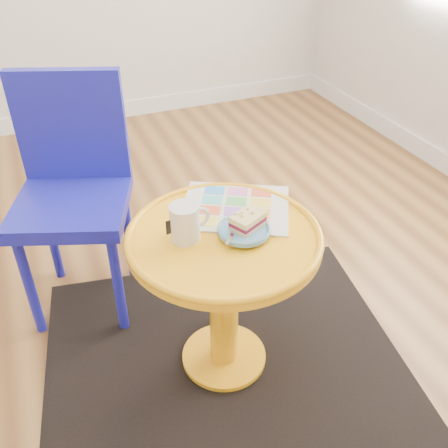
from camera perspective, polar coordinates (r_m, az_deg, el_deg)
name	(u,v)px	position (r m, az deg, el deg)	size (l,w,h in m)	color
floor	(144,302)	(2.18, -9.16, -8.77)	(4.00, 4.00, 0.00)	brown
rug	(224,358)	(1.94, 0.00, -15.05)	(1.30, 1.10, 0.01)	black
side_table	(224,275)	(1.64, 0.00, -5.80)	(0.61, 0.61, 0.58)	#FCA915
chair	(73,182)	(1.98, -16.88, 4.57)	(0.53, 0.53, 0.93)	#1A1BAB
newspaper	(235,207)	(1.66, 1.32, 1.92)	(0.35, 0.30, 0.01)	silver
mug	(185,222)	(1.49, -4.43, 0.28)	(0.13, 0.09, 0.12)	silver
plate	(244,230)	(1.53, 2.28, -0.74)	(0.16, 0.16, 0.02)	#578FB9
cake_slice	(248,221)	(1.52, 2.74, 0.40)	(0.12, 0.11, 0.05)	#D3BC8C
fork	(234,230)	(1.52, 1.17, -0.72)	(0.10, 0.12, 0.00)	silver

